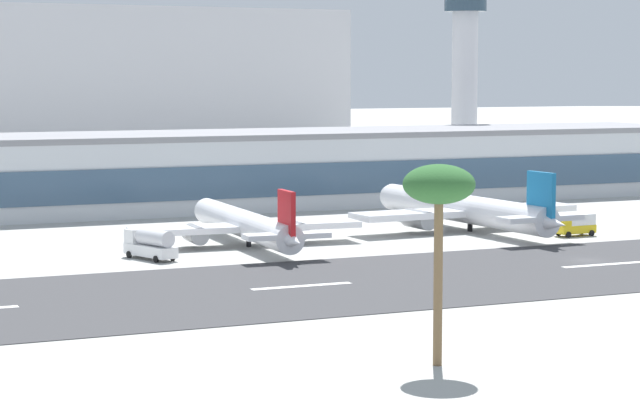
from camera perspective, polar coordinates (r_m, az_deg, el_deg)
The scene contains 12 objects.
ground_plane at distance 168.68m, azimuth 11.68°, elevation -2.30°, with size 1400.00×1400.00×0.00m, color #A8A8A3.
runway_strip at distance 165.44m, azimuth 12.49°, elevation -2.46°, with size 800.00×37.13×0.08m, color #38383A.
runway_centreline_dash_3 at distance 145.07m, azimuth -0.81°, elevation -3.46°, with size 12.00×1.20×0.01m, color white.
runway_centreline_dash_4 at distance 165.23m, azimuth 12.39°, elevation -2.45°, with size 12.00×1.20×0.01m, color white.
terminal_building at distance 235.05m, azimuth -3.18°, elevation 1.74°, with size 180.43×28.11×13.46m.
control_tower at distance 284.00m, azimuth 6.40°, elevation 6.17°, with size 9.89×9.89×43.32m.
distant_hotel_block at distance 358.67m, azimuth -9.74°, elevation 5.35°, with size 134.20×37.81×41.79m, color #BCBCC1.
airliner_red_tail_gate_0 at distance 178.89m, azimuth -3.19°, elevation -0.78°, with size 32.83×43.75×9.13m.
airliner_blue_tail_gate_1 at distance 197.38m, azimuth 6.59°, elevation -0.08°, with size 37.51×49.12×10.25m.
service_box_truck_0 at distance 194.08m, azimuth 11.18°, elevation -0.70°, with size 6.09×2.88×3.25m.
service_fuel_truck_1 at distance 167.73m, azimuth -7.49°, elevation -1.57°, with size 5.25×8.88×3.95m.
palm_tree_3 at distance 104.53m, azimuth 5.26°, elevation 0.78°, with size 5.89×5.89×16.48m.
Camera 1 is at (-97.19, -135.84, 23.57)m, focal length 72.61 mm.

